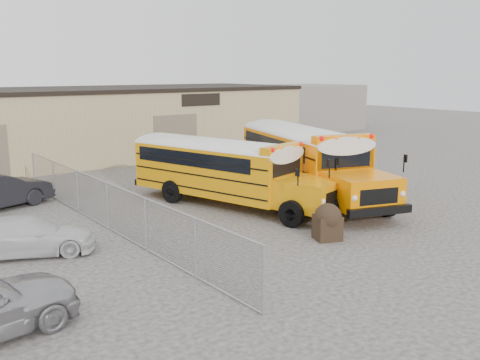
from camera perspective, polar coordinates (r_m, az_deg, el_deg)
ground at (r=21.24m, az=4.62°, el=-4.30°), size 120.00×120.00×0.00m
warehouse at (r=37.89m, az=-16.02°, el=5.95°), size 30.20×10.20×4.67m
chainlink_fence at (r=20.33m, az=-13.92°, el=-2.71°), size 0.07×18.07×1.81m
distant_building_right at (r=54.48m, az=6.67°, el=7.72°), size 10.00×8.00×4.40m
school_bus_left at (r=27.46m, az=-11.57°, el=2.77°), size 5.01×10.34×2.94m
school_bus_right at (r=31.44m, az=1.56°, el=4.43°), size 5.91×11.44×3.26m
tarp_bundle at (r=18.89m, az=9.33°, el=-4.35°), size 1.09×1.04×1.30m
car_white at (r=18.49m, az=-21.74°, el=-5.57°), size 4.55×3.23×1.22m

